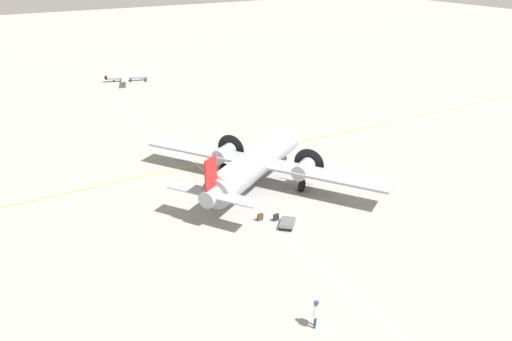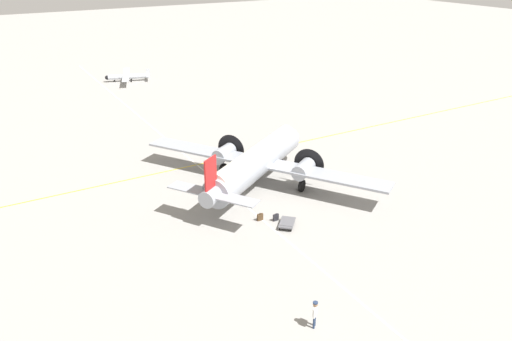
{
  "view_description": "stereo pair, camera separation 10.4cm",
  "coord_description": "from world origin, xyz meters",
  "px_view_note": "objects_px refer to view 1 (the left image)",
  "views": [
    {
      "loc": [
        -20.54,
        -35.08,
        19.82
      ],
      "look_at": [
        0.0,
        0.0,
        1.61
      ],
      "focal_mm": 35.0,
      "sensor_mm": 36.0,
      "label": 1
    },
    {
      "loc": [
        -20.45,
        -35.13,
        19.82
      ],
      "look_at": [
        0.0,
        0.0,
        1.61
      ],
      "focal_mm": 35.0,
      "sensor_mm": 36.0,
      "label": 2
    }
  ],
  "objects_px": {
    "light_aircraft_distant": "(126,76)",
    "baggage_cart": "(287,223)",
    "crew_foreground": "(316,311)",
    "suitcase_near_door": "(276,217)",
    "airliner_main": "(258,160)",
    "suitcase_upright_spare": "(260,217)"
  },
  "relations": [
    {
      "from": "suitcase_near_door",
      "to": "baggage_cart",
      "type": "distance_m",
      "value": 1.18
    },
    {
      "from": "suitcase_near_door",
      "to": "suitcase_upright_spare",
      "type": "distance_m",
      "value": 1.26
    },
    {
      "from": "crew_foreground",
      "to": "suitcase_upright_spare",
      "type": "height_order",
      "value": "crew_foreground"
    },
    {
      "from": "airliner_main",
      "to": "light_aircraft_distant",
      "type": "xyz_separation_m",
      "value": [
        1.29,
        44.05,
        -1.67
      ]
    },
    {
      "from": "airliner_main",
      "to": "suitcase_upright_spare",
      "type": "bearing_deg",
      "value": -151.83
    },
    {
      "from": "suitcase_near_door",
      "to": "suitcase_upright_spare",
      "type": "bearing_deg",
      "value": 146.79
    },
    {
      "from": "suitcase_upright_spare",
      "to": "baggage_cart",
      "type": "distance_m",
      "value": 2.28
    },
    {
      "from": "crew_foreground",
      "to": "suitcase_near_door",
      "type": "relative_size",
      "value": 2.81
    },
    {
      "from": "suitcase_upright_spare",
      "to": "baggage_cart",
      "type": "height_order",
      "value": "suitcase_upright_spare"
    },
    {
      "from": "light_aircraft_distant",
      "to": "suitcase_near_door",
      "type": "bearing_deg",
      "value": 104.4
    },
    {
      "from": "light_aircraft_distant",
      "to": "baggage_cart",
      "type": "bearing_deg",
      "value": 104.82
    },
    {
      "from": "airliner_main",
      "to": "suitcase_upright_spare",
      "type": "xyz_separation_m",
      "value": [
        -3.14,
        -5.65,
        -2.18
      ]
    },
    {
      "from": "airliner_main",
      "to": "suitcase_near_door",
      "type": "distance_m",
      "value": 7.02
    },
    {
      "from": "crew_foreground",
      "to": "baggage_cart",
      "type": "bearing_deg",
      "value": 22.72
    },
    {
      "from": "suitcase_upright_spare",
      "to": "light_aircraft_distant",
      "type": "distance_m",
      "value": 49.9
    },
    {
      "from": "airliner_main",
      "to": "suitcase_upright_spare",
      "type": "relative_size",
      "value": 34.87
    },
    {
      "from": "airliner_main",
      "to": "suitcase_upright_spare",
      "type": "height_order",
      "value": "airliner_main"
    },
    {
      "from": "baggage_cart",
      "to": "suitcase_upright_spare",
      "type": "bearing_deg",
      "value": 79.39
    },
    {
      "from": "suitcase_near_door",
      "to": "suitcase_upright_spare",
      "type": "height_order",
      "value": "suitcase_near_door"
    },
    {
      "from": "airliner_main",
      "to": "crew_foreground",
      "type": "relative_size",
      "value": 12.03
    },
    {
      "from": "suitcase_near_door",
      "to": "baggage_cart",
      "type": "xyz_separation_m",
      "value": [
        0.3,
        -1.14,
        -0.02
      ]
    },
    {
      "from": "light_aircraft_distant",
      "to": "crew_foreground",
      "type": "bearing_deg",
      "value": 100.88
    }
  ]
}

